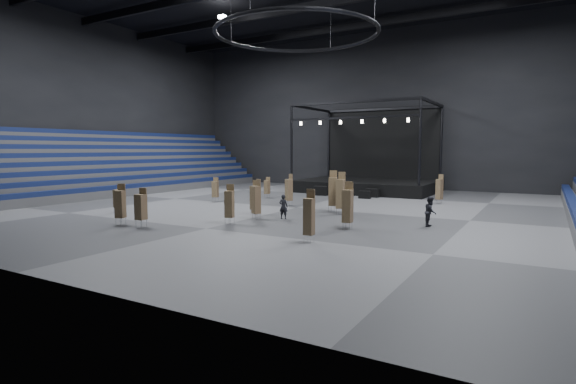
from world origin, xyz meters
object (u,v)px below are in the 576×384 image
Objects in this scene: flight_case_right at (372,193)px; chair_stack_9 at (348,207)px; crew_member at (430,212)px; chair_stack_13 at (141,206)px; man_center at (283,207)px; chair_stack_2 at (309,216)px; chair_stack_1 at (229,203)px; chair_stack_4 at (341,193)px; chair_stack_14 at (256,199)px; flight_case_mid at (365,195)px; chair_stack_8 at (439,189)px; chair_stack_6 at (289,189)px; chair_stack_10 at (254,197)px; chair_stack_5 at (215,189)px; chair_stack_0 at (267,187)px; chair_stack_11 at (117,198)px; chair_stack_12 at (120,203)px; chair_stack_7 at (348,205)px; stage at (369,177)px; chair_stack_3 at (333,191)px; flight_case_left at (321,191)px.

chair_stack_9 is at bearing -75.18° from flight_case_right.
flight_case_right is 15.90m from crew_member.
chair_stack_13 is 1.43× the size of man_center.
crew_member is (4.03, 7.53, -0.44)m from chair_stack_2.
chair_stack_1 reaches higher than chair_stack_13.
chair_stack_4 is 6.67m from crew_member.
flight_case_mid is at bearing 105.98° from chair_stack_14.
chair_stack_8 is 11.57m from crew_member.
flight_case_mid is at bearing 90.91° from chair_stack_6.
chair_stack_10 is at bearing 150.59° from chair_stack_14.
chair_stack_8 is (2.22, 18.95, -0.06)m from chair_stack_2.
chair_stack_13 is (4.35, -12.00, 0.10)m from chair_stack_5.
chair_stack_9 is at bearing 22.66° from chair_stack_13.
chair_stack_8 reaches higher than chair_stack_13.
chair_stack_10 is (-7.62, 1.70, 0.01)m from chair_stack_9.
flight_case_right is 0.70× the size of crew_member.
chair_stack_0 is at bearing -60.17° from man_center.
chair_stack_14 is at bearing 18.06° from chair_stack_11.
chair_stack_6 is 1.10× the size of chair_stack_9.
chair_stack_12 is at bearing -113.45° from chair_stack_14.
chair_stack_7 is (8.25, -7.82, 0.09)m from chair_stack_6.
crew_member reaches higher than flight_case_mid.
stage is 4.71× the size of chair_stack_3.
chair_stack_13 is at bearing -147.93° from chair_stack_9.
chair_stack_5 is at bearing 83.50° from chair_stack_11.
chair_stack_13 reaches higher than flight_case_left.
chair_stack_3 is at bearing 49.12° from chair_stack_1.
flight_case_left is at bearing 50.88° from chair_stack_0.
chair_stack_10 reaches higher than man_center.
chair_stack_8 reaches higher than chair_stack_5.
flight_case_mid is 0.35× the size of chair_stack_3.
flight_case_left is 0.50× the size of chair_stack_7.
chair_stack_4 reaches higher than chair_stack_8.
flight_case_right is 17.02m from chair_stack_9.
chair_stack_11 is (-9.76, -24.79, -0.42)m from stage.
man_center is 9.03m from crew_member.
crew_member is (8.53, -12.17, 0.52)m from flight_case_mid.
chair_stack_4 is 6.19m from chair_stack_6.
chair_stack_10 is at bearing -152.17° from chair_stack_4.
chair_stack_3 is at bearing 118.06° from chair_stack_7.
chair_stack_11 is at bearing -153.78° from chair_stack_10.
chair_stack_3 reaches higher than chair_stack_4.
flight_case_mid is at bearing 104.16° from chair_stack_7.
stage is 12.19m from chair_stack_8.
chair_stack_4 reaches higher than chair_stack_1.
chair_stack_10 is at bearing 63.37° from chair_stack_13.
chair_stack_5 is at bearing -35.55° from man_center.
chair_stack_5 is at bearing 170.56° from chair_stack_4.
flight_case_left is at bearing -80.86° from man_center.
chair_stack_2 is (6.57, -2.35, 0.06)m from chair_stack_1.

